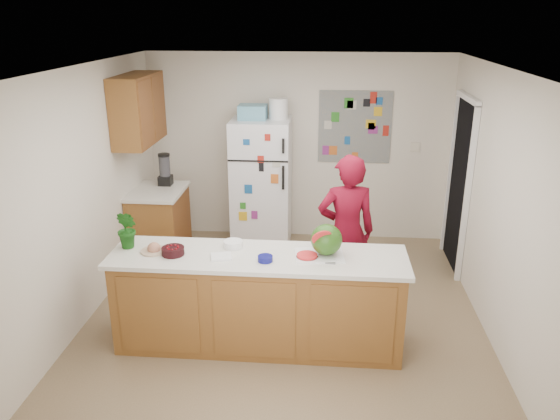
# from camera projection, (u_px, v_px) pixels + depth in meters

# --- Properties ---
(floor) EXTENTS (4.00, 4.50, 0.02)m
(floor) POSITION_uv_depth(u_px,v_px,m) (284.00, 317.00, 5.65)
(floor) COLOR brown
(floor) RESTS_ON ground
(wall_back) EXTENTS (4.00, 0.02, 2.50)m
(wall_back) POSITION_uv_depth(u_px,v_px,m) (298.00, 148.00, 7.34)
(wall_back) COLOR beige
(wall_back) RESTS_ON ground
(wall_left) EXTENTS (0.02, 4.50, 2.50)m
(wall_left) POSITION_uv_depth(u_px,v_px,m) (82.00, 197.00, 5.38)
(wall_left) COLOR beige
(wall_left) RESTS_ON ground
(wall_right) EXTENTS (0.02, 4.50, 2.50)m
(wall_right) POSITION_uv_depth(u_px,v_px,m) (500.00, 209.00, 5.06)
(wall_right) COLOR beige
(wall_right) RESTS_ON ground
(ceiling) EXTENTS (4.00, 4.50, 0.02)m
(ceiling) POSITION_uv_depth(u_px,v_px,m) (285.00, 67.00, 4.79)
(ceiling) COLOR white
(ceiling) RESTS_ON wall_back
(doorway) EXTENTS (0.03, 0.85, 2.04)m
(doorway) POSITION_uv_depth(u_px,v_px,m) (460.00, 186.00, 6.50)
(doorway) COLOR black
(doorway) RESTS_ON ground
(peninsula_base) EXTENTS (2.60, 0.62, 0.88)m
(peninsula_base) POSITION_uv_depth(u_px,v_px,m) (259.00, 302.00, 5.05)
(peninsula_base) COLOR brown
(peninsula_base) RESTS_ON floor
(peninsula_top) EXTENTS (2.68, 0.70, 0.04)m
(peninsula_top) POSITION_uv_depth(u_px,v_px,m) (258.00, 257.00, 4.89)
(peninsula_top) COLOR silver
(peninsula_top) RESTS_ON peninsula_base
(side_counter_base) EXTENTS (0.60, 0.80, 0.86)m
(side_counter_base) POSITION_uv_depth(u_px,v_px,m) (160.00, 225.00, 6.90)
(side_counter_base) COLOR brown
(side_counter_base) RESTS_ON floor
(side_counter_top) EXTENTS (0.64, 0.84, 0.04)m
(side_counter_top) POSITION_uv_depth(u_px,v_px,m) (157.00, 191.00, 6.75)
(side_counter_top) COLOR silver
(side_counter_top) RESTS_ON side_counter_base
(upper_cabinets) EXTENTS (0.35, 1.00, 0.80)m
(upper_cabinets) POSITION_uv_depth(u_px,v_px,m) (138.00, 109.00, 6.37)
(upper_cabinets) COLOR brown
(upper_cabinets) RESTS_ON wall_left
(refrigerator) EXTENTS (0.75, 0.70, 1.70)m
(refrigerator) POSITION_uv_depth(u_px,v_px,m) (262.00, 184.00, 7.16)
(refrigerator) COLOR silver
(refrigerator) RESTS_ON floor
(fridge_top_bin) EXTENTS (0.35, 0.28, 0.18)m
(fridge_top_bin) POSITION_uv_depth(u_px,v_px,m) (253.00, 112.00, 6.84)
(fridge_top_bin) COLOR #5999B2
(fridge_top_bin) RESTS_ON refrigerator
(photo_collage) EXTENTS (0.95, 0.01, 0.95)m
(photo_collage) POSITION_uv_depth(u_px,v_px,m) (355.00, 127.00, 7.16)
(photo_collage) COLOR slate
(photo_collage) RESTS_ON wall_back
(person) EXTENTS (0.66, 0.48, 1.65)m
(person) POSITION_uv_depth(u_px,v_px,m) (346.00, 232.00, 5.64)
(person) COLOR maroon
(person) RESTS_ON floor
(blender_appliance) EXTENTS (0.14, 0.14, 0.38)m
(blender_appliance) POSITION_uv_depth(u_px,v_px,m) (165.00, 170.00, 6.88)
(blender_appliance) COLOR black
(blender_appliance) RESTS_ON side_counter_top
(cutting_board) EXTENTS (0.46, 0.37, 0.01)m
(cutting_board) POSITION_uv_depth(u_px,v_px,m) (319.00, 255.00, 4.86)
(cutting_board) COLOR silver
(cutting_board) RESTS_ON peninsula_top
(watermelon) EXTENTS (0.28, 0.28, 0.28)m
(watermelon) POSITION_uv_depth(u_px,v_px,m) (326.00, 240.00, 4.83)
(watermelon) COLOR #256315
(watermelon) RESTS_ON cutting_board
(watermelon_slice) EXTENTS (0.18, 0.18, 0.02)m
(watermelon_slice) POSITION_uv_depth(u_px,v_px,m) (307.00, 255.00, 4.82)
(watermelon_slice) COLOR #D12751
(watermelon_slice) RESTS_ON cutting_board
(cherry_bowl) EXTENTS (0.27, 0.27, 0.07)m
(cherry_bowl) POSITION_uv_depth(u_px,v_px,m) (173.00, 251.00, 4.88)
(cherry_bowl) COLOR black
(cherry_bowl) RESTS_ON peninsula_top
(white_bowl) EXTENTS (0.23, 0.23, 0.06)m
(white_bowl) POSITION_uv_depth(u_px,v_px,m) (233.00, 244.00, 5.04)
(white_bowl) COLOR silver
(white_bowl) RESTS_ON peninsula_top
(cobalt_bowl) EXTENTS (0.17, 0.17, 0.05)m
(cobalt_bowl) POSITION_uv_depth(u_px,v_px,m) (265.00, 259.00, 4.75)
(cobalt_bowl) COLOR #0C0E5B
(cobalt_bowl) RESTS_ON peninsula_top
(plate) EXTENTS (0.31, 0.31, 0.02)m
(plate) POSITION_uv_depth(u_px,v_px,m) (154.00, 251.00, 4.95)
(plate) COLOR tan
(plate) RESTS_ON peninsula_top
(paper_towel) EXTENTS (0.21, 0.20, 0.02)m
(paper_towel) POSITION_uv_depth(u_px,v_px,m) (221.00, 257.00, 4.83)
(paper_towel) COLOR silver
(paper_towel) RESTS_ON peninsula_top
(keys) EXTENTS (0.09, 0.05, 0.01)m
(keys) POSITION_uv_depth(u_px,v_px,m) (330.00, 263.00, 4.72)
(keys) COLOR slate
(keys) RESTS_ON peninsula_top
(potted_plant) EXTENTS (0.26, 0.26, 0.37)m
(potted_plant) POSITION_uv_depth(u_px,v_px,m) (128.00, 229.00, 4.96)
(potted_plant) COLOR #134715
(potted_plant) RESTS_ON peninsula_top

